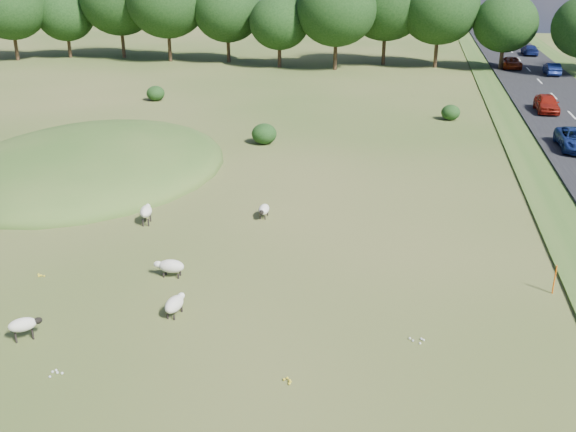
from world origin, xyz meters
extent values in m
plane|color=#2F5119|center=(0.00, 20.00, 0.00)|extent=(160.00, 160.00, 0.00)
ellipsoid|color=#33561E|center=(-12.00, 12.00, 0.00)|extent=(16.00, 20.00, 4.00)
cylinder|color=black|center=(-42.96, 52.57, 1.89)|extent=(0.44, 0.44, 3.77)
ellipsoid|color=black|center=(-42.96, 52.57, 6.50)|extent=(8.81, 8.81, 7.93)
cylinder|color=black|center=(-37.62, 56.23, 1.56)|extent=(0.44, 0.44, 3.12)
ellipsoid|color=black|center=(-37.62, 56.23, 5.38)|extent=(7.28, 7.28, 6.55)
cylinder|color=black|center=(-30.54, 57.35, 2.11)|extent=(0.44, 0.44, 4.21)
ellipsoid|color=black|center=(-30.54, 57.35, 7.25)|extent=(9.83, 9.83, 8.84)
cylinder|color=black|center=(-23.43, 55.54, 2.09)|extent=(0.44, 0.44, 4.18)
ellipsoid|color=black|center=(-23.43, 55.54, 7.20)|extent=(9.75, 9.75, 8.78)
cylinder|color=black|center=(-15.94, 56.24, 1.80)|extent=(0.44, 0.44, 3.61)
ellipsoid|color=black|center=(-15.94, 56.24, 6.21)|extent=(8.41, 8.41, 7.57)
cylinder|color=black|center=(-8.82, 53.43, 1.51)|extent=(0.44, 0.44, 3.02)
ellipsoid|color=black|center=(-8.82, 53.43, 5.20)|extent=(7.04, 7.04, 6.34)
cylinder|color=black|center=(-2.08, 52.98, 1.95)|extent=(0.44, 0.44, 3.90)
ellipsoid|color=black|center=(-2.08, 52.98, 6.71)|extent=(9.09, 9.09, 8.18)
cylinder|color=black|center=(3.25, 57.90, 2.11)|extent=(0.44, 0.44, 4.22)
ellipsoid|color=black|center=(3.25, 57.90, 7.27)|extent=(9.85, 9.85, 8.86)
cylinder|color=black|center=(9.45, 56.94, 1.97)|extent=(0.44, 0.44, 3.94)
ellipsoid|color=black|center=(9.45, 56.94, 6.79)|extent=(9.20, 9.20, 8.28)
cylinder|color=black|center=(16.87, 56.01, 1.54)|extent=(0.44, 0.44, 3.09)
ellipsoid|color=black|center=(16.87, 56.01, 5.32)|extent=(7.20, 7.20, 6.48)
ellipsoid|color=black|center=(-2.77, 19.52, 0.71)|extent=(1.75, 1.75, 1.43)
ellipsoid|color=black|center=(10.26, 29.43, 0.61)|extent=(1.49, 1.49, 1.22)
ellipsoid|color=black|center=(-15.86, 32.03, 0.67)|extent=(1.64, 1.64, 1.34)
cylinder|color=#D8590C|center=(13.09, 0.53, 0.60)|extent=(0.06, 0.06, 1.20)
ellipsoid|color=beige|center=(-0.63, -3.85, 0.45)|extent=(0.66, 1.08, 0.52)
ellipsoid|color=silver|center=(-0.56, -3.30, 0.49)|extent=(0.29, 0.36, 0.26)
cylinder|color=black|center=(-0.72, -3.54, 0.10)|extent=(0.07, 0.07, 0.19)
cylinder|color=black|center=(-0.47, -3.57, 0.10)|extent=(0.07, 0.07, 0.19)
cylinder|color=black|center=(-0.79, -4.13, 0.10)|extent=(0.07, 0.07, 0.19)
cylinder|color=black|center=(-0.53, -4.16, 0.10)|extent=(0.07, 0.07, 0.19)
ellipsoid|color=beige|center=(-5.04, 4.11, 0.65)|extent=(0.78, 1.14, 0.53)
ellipsoid|color=silver|center=(-5.17, 4.66, 0.68)|extent=(0.33, 0.39, 0.27)
cylinder|color=black|center=(-5.24, 4.38, 0.19)|extent=(0.08, 0.08, 0.38)
cylinder|color=black|center=(-4.98, 4.44, 0.19)|extent=(0.08, 0.08, 0.38)
cylinder|color=black|center=(-5.10, 3.78, 0.19)|extent=(0.08, 0.08, 0.38)
cylinder|color=black|center=(-4.84, 3.84, 0.19)|extent=(0.08, 0.08, 0.38)
ellipsoid|color=beige|center=(-1.82, -0.96, 0.47)|extent=(1.07, 0.60, 0.54)
ellipsoid|color=silver|center=(-2.40, -0.98, 0.51)|extent=(0.35, 0.27, 0.27)
cylinder|color=black|center=(-2.13, -1.11, 0.10)|extent=(0.08, 0.08, 0.20)
cylinder|color=black|center=(-2.14, -0.84, 0.10)|extent=(0.08, 0.08, 0.20)
cylinder|color=black|center=(-1.51, -1.09, 0.10)|extent=(0.08, 0.08, 0.20)
cylinder|color=black|center=(-1.52, -0.82, 0.10)|extent=(0.08, 0.08, 0.20)
ellipsoid|color=beige|center=(-5.06, -6.34, 0.57)|extent=(1.03, 0.94, 0.47)
ellipsoid|color=black|center=(-4.66, -6.05, 0.60)|extent=(0.37, 0.36, 0.24)
cylinder|color=black|center=(-4.92, -6.09, 0.17)|extent=(0.07, 0.07, 0.33)
cylinder|color=black|center=(-4.78, -6.27, 0.17)|extent=(0.07, 0.07, 0.33)
cylinder|color=black|center=(-5.34, -6.41, 0.17)|extent=(0.07, 0.07, 0.33)
cylinder|color=black|center=(-5.21, -6.59, 0.17)|extent=(0.07, 0.07, 0.33)
ellipsoid|color=beige|center=(0.37, 6.06, 0.42)|extent=(0.51, 0.95, 0.49)
ellipsoid|color=black|center=(0.37, 5.54, 0.45)|extent=(0.23, 0.31, 0.24)
cylinder|color=black|center=(0.49, 5.78, 0.09)|extent=(0.07, 0.07, 0.18)
cylinder|color=black|center=(0.25, 5.78, 0.09)|extent=(0.07, 0.07, 0.18)
cylinder|color=black|center=(0.49, 6.33, 0.09)|extent=(0.07, 0.07, 0.18)
cylinder|color=black|center=(0.25, 6.33, 0.09)|extent=(0.07, 0.07, 0.18)
imported|color=maroon|center=(18.10, 56.41, 0.88)|extent=(2.07, 4.50, 1.25)
imported|color=maroon|center=(18.10, 32.88, 0.97)|extent=(1.69, 4.21, 1.43)
imported|color=navy|center=(21.90, 68.69, 0.90)|extent=(1.81, 4.46, 1.30)
imported|color=navy|center=(21.90, 52.47, 0.90)|extent=(1.37, 3.92, 1.29)
camera|label=1|loc=(7.32, -22.88, 11.96)|focal=40.00mm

